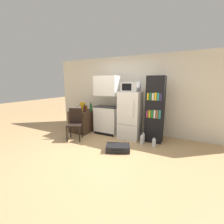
{
  "coord_description": "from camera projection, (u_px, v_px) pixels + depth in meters",
  "views": [
    {
      "loc": [
        1.8,
        -2.89,
        1.69
      ],
      "look_at": [
        -0.13,
        0.85,
        0.87
      ],
      "focal_mm": 24.0,
      "sensor_mm": 36.0,
      "label": 1
    }
  ],
  "objects": [
    {
      "name": "ground_plane",
      "position": [
        101.0,
        153.0,
        3.66
      ],
      "size": [
        24.0,
        24.0,
        0.0
      ],
      "primitive_type": "plane",
      "color": "tan"
    },
    {
      "name": "wall_back",
      "position": [
        136.0,
        95.0,
        5.07
      ],
      "size": [
        6.4,
        0.1,
        2.57
      ],
      "color": "silver",
      "rests_on": "ground_plane"
    },
    {
      "name": "side_table",
      "position": [
        83.0,
        121.0,
        5.31
      ],
      "size": [
        0.7,
        0.79,
        0.74
      ],
      "color": "#422D1E",
      "rests_on": "ground_plane"
    },
    {
      "name": "kitchen_hutch",
      "position": [
        107.0,
        108.0,
        4.96
      ],
      "size": [
        0.79,
        0.46,
        1.91
      ],
      "color": "white",
      "rests_on": "ground_plane"
    },
    {
      "name": "refrigerator",
      "position": [
        130.0,
        115.0,
        4.56
      ],
      "size": [
        0.64,
        0.59,
        1.43
      ],
      "color": "white",
      "rests_on": "ground_plane"
    },
    {
      "name": "microwave",
      "position": [
        131.0,
        87.0,
        4.39
      ],
      "size": [
        0.49,
        0.45,
        0.29
      ],
      "color": "#B7B7BC",
      "rests_on": "refrigerator"
    },
    {
      "name": "bookshelf",
      "position": [
        155.0,
        110.0,
        4.27
      ],
      "size": [
        0.49,
        0.4,
        1.89
      ],
      "color": "black",
      "rests_on": "ground_plane"
    },
    {
      "name": "bottle_wine_dark",
      "position": [
        85.0,
        109.0,
        5.0
      ],
      "size": [
        0.07,
        0.07,
        0.25
      ],
      "color": "black",
      "rests_on": "side_table"
    },
    {
      "name": "bottle_amber_beer",
      "position": [
        86.0,
        108.0,
        5.31
      ],
      "size": [
        0.09,
        0.09,
        0.18
      ],
      "color": "brown",
      "rests_on": "side_table"
    },
    {
      "name": "bottle_green_tall",
      "position": [
        91.0,
        107.0,
        5.16
      ],
      "size": [
        0.08,
        0.08,
        0.3
      ],
      "color": "#1E6028",
      "rests_on": "side_table"
    },
    {
      "name": "bottle_clear_short",
      "position": [
        77.0,
        109.0,
        5.21
      ],
      "size": [
        0.09,
        0.09,
        0.15
      ],
      "color": "silver",
      "rests_on": "side_table"
    },
    {
      "name": "bottle_ketchup_red",
      "position": [
        84.0,
        108.0,
        5.43
      ],
      "size": [
        0.09,
        0.09,
        0.17
      ],
      "color": "#AD1914",
      "rests_on": "side_table"
    },
    {
      "name": "bottle_milk_white",
      "position": [
        80.0,
        109.0,
        5.01
      ],
      "size": [
        0.09,
        0.09,
        0.22
      ],
      "color": "white",
      "rests_on": "side_table"
    },
    {
      "name": "bowl",
      "position": [
        93.0,
        110.0,
        5.33
      ],
      "size": [
        0.12,
        0.12,
        0.03
      ],
      "color": "silver",
      "rests_on": "side_table"
    },
    {
      "name": "cereal_box",
      "position": [
        83.0,
        107.0,
        5.14
      ],
      "size": [
        0.19,
        0.07,
        0.3
      ],
      "color": "gold",
      "rests_on": "side_table"
    },
    {
      "name": "chair",
      "position": [
        75.0,
        121.0,
        4.52
      ],
      "size": [
        0.54,
        0.54,
        0.94
      ],
      "rotation": [
        0.0,
        0.0,
        0.46
      ],
      "color": "black",
      "rests_on": "ground_plane"
    },
    {
      "name": "suitcase_large_flat",
      "position": [
        118.0,
        148.0,
        3.77
      ],
      "size": [
        0.69,
        0.57,
        0.16
      ],
      "rotation": [
        0.0,
        0.0,
        0.41
      ],
      "color": "black",
      "rests_on": "ground_plane"
    },
    {
      "name": "water_bottle_front",
      "position": [
        143.0,
        138.0,
        4.26
      ],
      "size": [
        0.1,
        0.1,
        0.35
      ],
      "color": "silver",
      "rests_on": "ground_plane"
    },
    {
      "name": "water_bottle_middle",
      "position": [
        154.0,
        143.0,
        4.01
      ],
      "size": [
        0.1,
        0.1,
        0.28
      ],
      "color": "silver",
      "rests_on": "ground_plane"
    },
    {
      "name": "water_bottle_back",
      "position": [
        142.0,
        140.0,
        4.14
      ],
      "size": [
        0.08,
        0.08,
        0.33
      ],
      "color": "silver",
      "rests_on": "ground_plane"
    }
  ]
}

